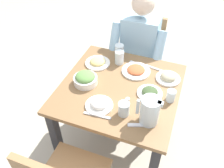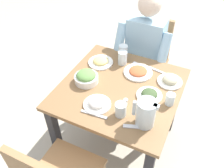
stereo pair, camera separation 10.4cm
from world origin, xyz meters
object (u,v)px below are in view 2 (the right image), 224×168
water_glass_far_left (121,109)px  water_glass_near_left (123,58)px  plate_beans (170,80)px  water_glass_far_right (123,52)px  salad_bowl (86,77)px  plate_dolmas (150,94)px  water_pitcher (146,113)px  diner_near (141,56)px  chair_near (147,57)px  plate_fries (101,61)px  plate_yoghurt (97,103)px  water_glass_near_right (170,99)px  salt_shaker (126,102)px  plate_rice_curry (138,72)px  dining_table (120,99)px

water_glass_far_left → water_glass_near_left: water_glass_near_left is taller
plate_beans → water_glass_far_right: water_glass_far_right is taller
salad_bowl → plate_dolmas: 0.48m
water_glass_far_right → water_glass_near_left: (-0.03, 0.08, -0.00)m
plate_dolmas → water_pitcher: bearing=101.5°
diner_near → plate_dolmas: (-0.24, 0.52, 0.07)m
chair_near → plate_dolmas: bearing=108.8°
salad_bowl → plate_fries: salad_bowl is taller
plate_dolmas → water_glass_near_left: 0.42m
water_glass_far_left → water_glass_far_right: water_glass_far_right is taller
water_glass_near_left → salad_bowl: bearing=64.9°
water_pitcher → water_glass_far_right: water_pitcher is taller
water_pitcher → plate_yoghurt: 0.35m
plate_fries → water_glass_far_right: (-0.13, -0.16, 0.04)m
diner_near → salad_bowl: bearing=68.1°
diner_near → water_glass_far_left: diner_near is taller
diner_near → water_glass_near_right: size_ratio=13.66×
water_pitcher → plate_beans: water_pitcher is taller
water_glass_far_left → water_glass_near_left: 0.55m
plate_yoghurt → water_glass_far_right: 0.59m
plate_dolmas → plate_beans: 0.22m
water_glass_far_right → chair_near: bearing=-106.4°
water_glass_near_left → salt_shaker: (-0.21, 0.42, -0.03)m
plate_fries → water_glass_near_left: 0.18m
salt_shaker → chair_near: bearing=-81.8°
plate_rice_curry → plate_beans: (-0.25, -0.00, 0.00)m
plate_beans → plate_dolmas: bearing=65.7°
water_pitcher → chair_near: bearing=-73.0°
plate_beans → salt_shaker: (0.21, 0.35, 0.01)m
plate_yoghurt → chair_near: bearing=-92.7°
chair_near → plate_yoghurt: size_ratio=4.73×
salad_bowl → salt_shaker: 0.37m
diner_near → water_pitcher: 0.83m
water_pitcher → water_glass_far_right: 0.72m
plate_yoghurt → water_glass_far_left: water_glass_far_left is taller
dining_table → chair_near: 0.73m
water_pitcher → plate_dolmas: (0.05, -0.24, -0.08)m
dining_table → salad_bowl: size_ratio=4.84×
dining_table → water_glass_far_right: (0.13, -0.35, 0.18)m
chair_near → diner_near: bearing=90.0°
water_pitcher → plate_beans: 0.46m
water_pitcher → water_glass_far_left: size_ratio=1.98×
plate_rice_curry → water_glass_far_left: bearing=96.0°
dining_table → plate_fries: 0.36m
diner_near → water_glass_near_right: bearing=126.5°
plate_yoghurt → water_glass_near_left: (0.03, -0.50, 0.04)m
salad_bowl → salt_shaker: (-0.36, 0.10, -0.01)m
salad_bowl → water_glass_far_right: water_glass_far_right is taller
plate_rice_curry → plate_fries: 0.32m
water_glass_far_right → salt_shaker: 0.56m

